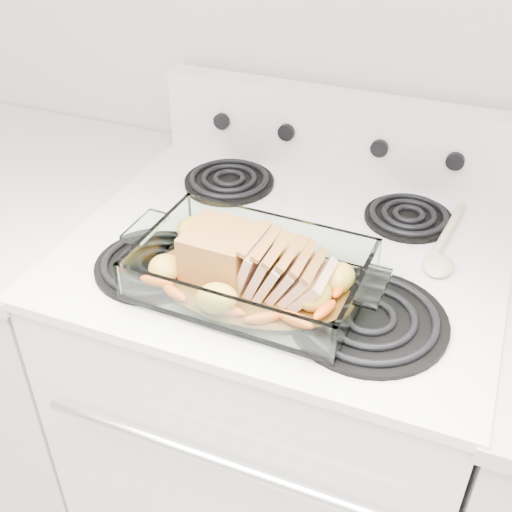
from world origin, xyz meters
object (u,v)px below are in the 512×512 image
at_px(electric_range, 283,406).
at_px(counter_left, 41,336).
at_px(baking_dish, 251,277).
at_px(pork_roast, 243,260).

height_order(electric_range, counter_left, electric_range).
relative_size(baking_dish, pork_roast, 1.50).
relative_size(electric_range, pork_roast, 4.59).
bearing_deg(baking_dish, pork_roast, -178.01).
relative_size(electric_range, counter_left, 1.20).
xyz_separation_m(counter_left, pork_roast, (0.64, -0.15, 0.53)).
bearing_deg(baking_dish, counter_left, 168.70).
distance_m(counter_left, pork_roast, 0.84).
xyz_separation_m(electric_range, pork_roast, (-0.02, -0.16, 0.51)).
bearing_deg(pork_roast, baking_dish, 21.69).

